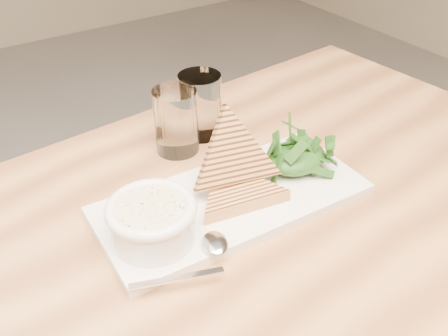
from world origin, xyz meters
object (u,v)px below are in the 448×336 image
table_top (261,239)px  glass_far (200,105)px  soup_bowl (153,226)px  glass_near (176,121)px  platter (232,200)px

table_top → glass_far: (0.06, 0.25, 0.07)m
table_top → soup_bowl: (-0.13, 0.05, 0.05)m
glass_near → glass_far: (0.06, 0.02, 0.00)m
glass_far → glass_near: bearing=-159.6°
soup_bowl → glass_far: size_ratio=0.96×
table_top → glass_far: size_ratio=10.27×
soup_bowl → glass_near: bearing=53.0°
glass_far → table_top: bearing=-103.3°
glass_near → glass_far: 0.06m
table_top → platter: platter is taller
platter → soup_bowl: 0.13m
table_top → soup_bowl: soup_bowl is taller
platter → glass_near: (0.01, 0.16, 0.05)m
soup_bowl → glass_near: (0.13, 0.18, 0.02)m
glass_near → platter: bearing=-92.1°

